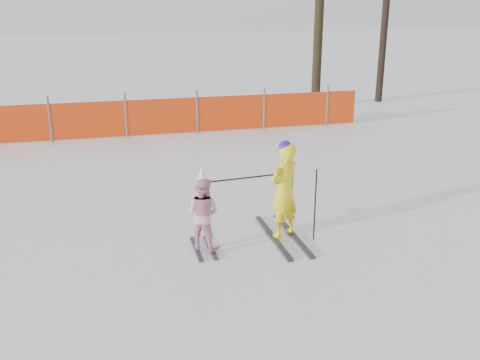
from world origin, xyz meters
name	(u,v)px	position (x,y,z in m)	size (l,w,h in m)	color
ground	(248,253)	(0.00, 0.00, 0.00)	(120.00, 120.00, 0.00)	white
adult	(284,191)	(0.69, 0.40, 0.79)	(0.67, 1.71, 1.61)	black
child	(203,213)	(-0.64, 0.29, 0.60)	(0.70, 0.85, 1.32)	black
ski_poles	(282,192)	(0.61, 0.27, 0.82)	(1.66, 0.21, 1.17)	black
safety_fence	(66,121)	(-2.93, 7.82, 0.56)	(16.93, 0.06, 1.25)	#595960
tree_trunks	(341,11)	(6.38, 10.98, 3.32)	(3.05, 0.70, 7.40)	black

